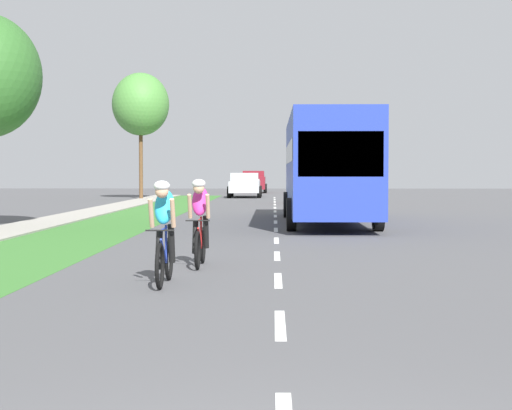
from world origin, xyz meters
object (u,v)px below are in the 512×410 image
Objects in this scene: cyclist_trailing at (200,222)px; suv_maroon at (254,181)px; cyclist_lead at (164,231)px; bus_blue at (326,164)px; street_tree_far at (141,105)px; sedan_red at (311,189)px; pickup_silver at (245,185)px.

suv_maroon reaches higher than cyclist_trailing.
bus_blue reaches higher than cyclist_lead.
street_tree_far is at bearing 99.72° from cyclist_lead.
sedan_red is 13.22m from street_tree_far.
cyclist_lead is 0.40× the size of sedan_red.
street_tree_far reaches higher than pickup_silver.
cyclist_trailing is 52.34m from suv_maroon.
suv_maroon reaches higher than pickup_silver.
street_tree_far is (-6.65, 38.80, 5.10)m from cyclist_lead.
sedan_red is at bearing -68.51° from pickup_silver.
bus_blue is at bearing -85.13° from suv_maroon.
pickup_silver reaches higher than cyclist_trailing.
street_tree_far reaches higher than cyclist_lead.
pickup_silver reaches higher than cyclist_lead.
bus_blue is 27.67m from pickup_silver.
bus_blue is 39.83m from suv_maroon.
street_tree_far is (-10.36, 6.41, 5.14)m from sedan_red.
suv_maroon reaches higher than cyclist_lead.
cyclist_trailing is at bearing -79.15° from street_tree_far.
bus_blue reaches higher than suv_maroon.
cyclist_trailing is 0.40× the size of sedan_red.
cyclist_lead is 39.70m from street_tree_far.
cyclist_trailing is 40.08m from pickup_silver.
street_tree_far reaches higher than suv_maroon.
bus_blue is 2.27× the size of pickup_silver.
cyclist_trailing reaches higher than sedan_red.
cyclist_trailing is 0.22× the size of street_tree_far.
suv_maroon is at bearing 90.32° from cyclist_trailing.
bus_blue reaches higher than cyclist_trailing.
street_tree_far is (-6.68, -15.94, 4.96)m from suv_maroon.
suv_maroon is at bearing 88.64° from pickup_silver.
pickup_silver is at bearing 29.85° from street_tree_far.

